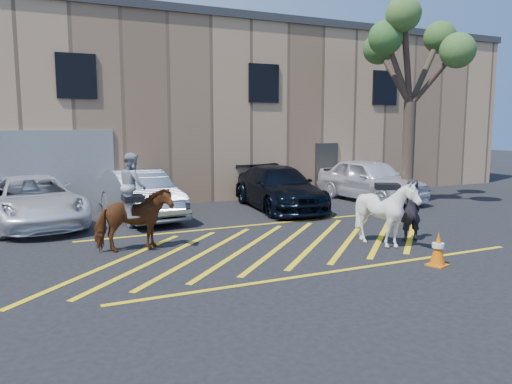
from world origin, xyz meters
name	(u,v)px	position (x,y,z in m)	size (l,w,h in m)	color
ground	(277,242)	(0.00, 0.00, 0.00)	(90.00, 90.00, 0.00)	black
car_white_pickup	(33,201)	(-5.58, 4.99, 0.73)	(2.43, 5.27, 1.47)	white
car_silver_sedan	(140,194)	(-2.45, 4.82, 0.77)	(1.62, 4.65, 1.53)	gray
car_blue_suv	(279,188)	(2.42, 4.53, 0.75)	(2.10, 5.17, 1.50)	black
car_white_suv	(370,180)	(6.52, 4.65, 0.83)	(1.97, 4.89, 1.66)	white
handler	(411,210)	(3.21, -1.28, 0.80)	(0.59, 0.38, 1.61)	black
warehouse	(158,110)	(-0.01, 11.99, 3.65)	(32.42, 10.20, 7.30)	tan
hatching_zone	(283,244)	(0.00, -0.30, 0.01)	(12.60, 5.12, 0.01)	yellow
mounted_bay	(133,212)	(-3.49, 0.65, 0.95)	(1.78, 0.82, 2.34)	brown
saddled_white	(386,213)	(2.22, -1.52, 0.84)	(1.93, 1.99, 1.67)	white
traffic_cone	(438,249)	(2.11, -3.35, 0.37)	(0.47, 0.47, 0.73)	orange
tree	(412,49)	(7.14, 3.27, 5.69)	(3.99, 4.37, 7.31)	#453329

